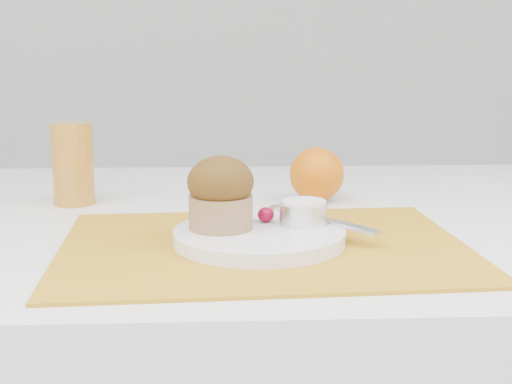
{
  "coord_description": "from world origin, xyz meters",
  "views": [
    {
      "loc": [
        -0.0,
        -0.94,
        0.99
      ],
      "look_at": [
        0.04,
        -0.04,
        0.8
      ],
      "focal_mm": 50.0,
      "sensor_mm": 36.0,
      "label": 1
    }
  ],
  "objects_px": {
    "juice_glass": "(73,164)",
    "muffin": "(221,193)",
    "plate": "(259,236)",
    "orange": "(317,175)"
  },
  "relations": [
    {
      "from": "plate",
      "to": "muffin",
      "type": "bearing_deg",
      "value": 168.86
    },
    {
      "from": "plate",
      "to": "muffin",
      "type": "distance_m",
      "value": 0.07
    },
    {
      "from": "plate",
      "to": "muffin",
      "type": "height_order",
      "value": "muffin"
    },
    {
      "from": "plate",
      "to": "orange",
      "type": "distance_m",
      "value": 0.27
    },
    {
      "from": "muffin",
      "to": "plate",
      "type": "bearing_deg",
      "value": -11.14
    },
    {
      "from": "juice_glass",
      "to": "muffin",
      "type": "xyz_separation_m",
      "value": [
        0.22,
        -0.24,
        0.0
      ]
    },
    {
      "from": "plate",
      "to": "juice_glass",
      "type": "xyz_separation_m",
      "value": [
        -0.27,
        0.24,
        0.05
      ]
    },
    {
      "from": "plate",
      "to": "orange",
      "type": "bearing_deg",
      "value": 67.75
    },
    {
      "from": "plate",
      "to": "juice_glass",
      "type": "height_order",
      "value": "juice_glass"
    },
    {
      "from": "orange",
      "to": "juice_glass",
      "type": "xyz_separation_m",
      "value": [
        -0.37,
        -0.0,
        0.02
      ]
    }
  ]
}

